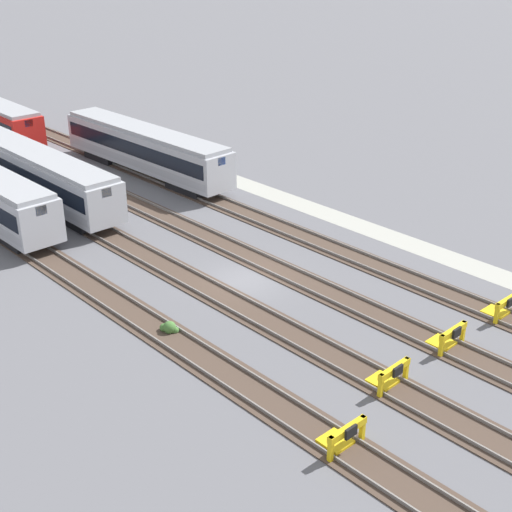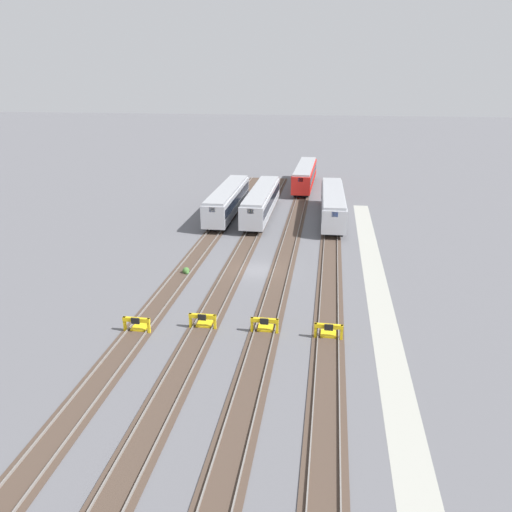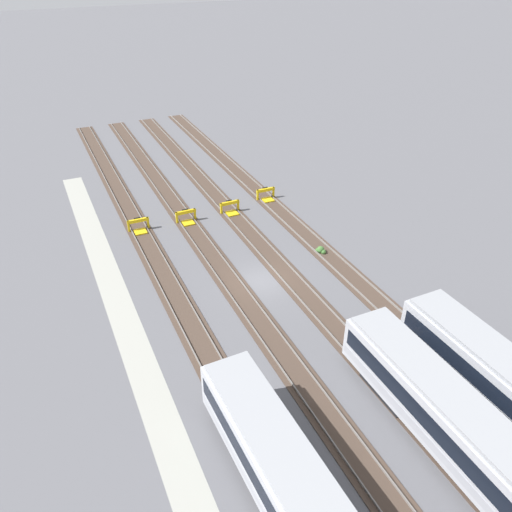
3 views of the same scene
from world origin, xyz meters
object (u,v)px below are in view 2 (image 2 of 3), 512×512
object	(u,v)px
bumper_stop_middle_track	(203,321)
subway_car_front_row_left_inner	(305,175)
subway_car_front_row_centre	(228,200)
subway_car_front_row_leftmost	(261,201)
subway_car_front_row_right_inner	(333,204)
bumper_stop_nearest_track	(329,331)
bumper_stop_near_inner_track	(265,325)
bumper_stop_far_inner_track	(138,324)
weed_clump	(186,271)

from	to	relation	value
bumper_stop_middle_track	subway_car_front_row_left_inner	bearing A→B (deg)	-5.19
subway_car_front_row_centre	subway_car_front_row_leftmost	bearing A→B (deg)	-90.00
subway_car_front_row_right_inner	bumper_stop_nearest_track	size ratio (longest dim) A/B	9.02
subway_car_front_row_leftmost	bumper_stop_middle_track	size ratio (longest dim) A/B	8.99
bumper_stop_near_inner_track	bumper_stop_middle_track	xyz separation A→B (m)	(-0.03, 4.52, 0.00)
subway_car_front_row_left_inner	bumper_stop_near_inner_track	xyz separation A→B (m)	(-49.68, 0.00, -1.53)
subway_car_front_row_left_inner	bumper_stop_far_inner_track	bearing A→B (deg)	169.95
subway_car_front_row_right_inner	bumper_stop_near_inner_track	bearing A→B (deg)	171.57
subway_car_front_row_centre	bumper_stop_nearest_track	distance (m)	33.89
subway_car_front_row_right_inner	bumper_stop_far_inner_track	size ratio (longest dim) A/B	9.02
subway_car_front_row_left_inner	bumper_stop_near_inner_track	size ratio (longest dim) A/B	9.01
bumper_stop_nearest_track	bumper_stop_middle_track	world-z (taller)	same
subway_car_front_row_centre	bumper_stop_near_inner_track	size ratio (longest dim) A/B	9.00
bumper_stop_nearest_track	subway_car_front_row_leftmost	bearing A→B (deg)	16.26
subway_car_front_row_left_inner	subway_car_front_row_centre	xyz separation A→B (m)	(-18.85, 9.00, 0.00)
bumper_stop_far_inner_track	weed_clump	xyz separation A→B (m)	(11.30, -0.30, -0.27)
weed_clump	subway_car_front_row_centre	bearing A→B (deg)	0.77
subway_car_front_row_right_inner	bumper_stop_middle_track	world-z (taller)	subway_car_front_row_right_inner
subway_car_front_row_right_inner	bumper_stop_middle_track	bearing A→B (deg)	163.59
subway_car_front_row_leftmost	subway_car_front_row_centre	world-z (taller)	same
subway_car_front_row_leftmost	weed_clump	distance (m)	21.28
subway_car_front_row_left_inner	subway_car_front_row_right_inner	size ratio (longest dim) A/B	1.00
bumper_stop_near_inner_track	bumper_stop_nearest_track	bearing A→B (deg)	-92.73
subway_car_front_row_left_inner	weed_clump	size ratio (longest dim) A/B	19.61
subway_car_front_row_leftmost	bumper_stop_middle_track	bearing A→B (deg)	-179.96
subway_car_front_row_right_inner	subway_car_front_row_centre	bearing A→B (deg)	90.00
subway_car_front_row_right_inner	weed_clump	xyz separation A→B (m)	(-20.78, 13.30, -1.80)
subway_car_front_row_left_inner	bumper_stop_far_inner_track	size ratio (longest dim) A/B	9.01
bumper_stop_nearest_track	weed_clump	size ratio (longest dim) A/B	2.18
subway_car_front_row_centre	bumper_stop_nearest_track	size ratio (longest dim) A/B	9.00
bumper_stop_nearest_track	subway_car_front_row_centre	bearing A→B (deg)	23.54
subway_car_front_row_centre	subway_car_front_row_right_inner	distance (m)	13.57
subway_car_front_row_left_inner	weed_clump	world-z (taller)	subway_car_front_row_left_inner
subway_car_front_row_centre	bumper_stop_middle_track	xyz separation A→B (m)	(-30.85, -4.49, -1.53)
bumper_stop_nearest_track	bumper_stop_far_inner_track	size ratio (longest dim) A/B	1.00
subway_car_front_row_centre	subway_car_front_row_right_inner	xyz separation A→B (m)	(0.00, -13.57, 0.00)
subway_car_front_row_right_inner	bumper_stop_near_inner_track	size ratio (longest dim) A/B	9.03
bumper_stop_nearest_track	bumper_stop_middle_track	bearing A→B (deg)	88.80
subway_car_front_row_right_inner	bumper_stop_far_inner_track	world-z (taller)	subway_car_front_row_right_inner
bumper_stop_near_inner_track	bumper_stop_far_inner_track	world-z (taller)	same
subway_car_front_row_leftmost	subway_car_front_row_centre	xyz separation A→B (m)	(0.00, 4.47, 0.00)
subway_car_front_row_centre	weed_clump	bearing A→B (deg)	-179.23
subway_car_front_row_left_inner	bumper_stop_middle_track	size ratio (longest dim) A/B	9.01
subway_car_front_row_leftmost	bumper_stop_middle_track	world-z (taller)	subway_car_front_row_leftmost
bumper_stop_nearest_track	bumper_stop_far_inner_track	distance (m)	13.58
bumper_stop_middle_track	weed_clump	xyz separation A→B (m)	(10.07, 4.21, -0.27)
bumper_stop_far_inner_track	bumper_stop_near_inner_track	bearing A→B (deg)	-82.05
subway_car_front_row_leftmost	bumper_stop_far_inner_track	distance (m)	32.43
bumper_stop_nearest_track	bumper_stop_near_inner_track	bearing A→B (deg)	87.27
subway_car_front_row_centre	bumper_stop_middle_track	world-z (taller)	subway_car_front_row_centre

